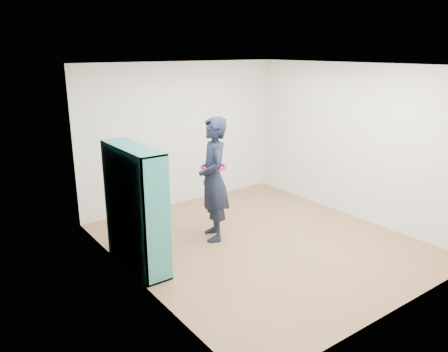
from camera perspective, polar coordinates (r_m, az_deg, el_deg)
floor at (r=6.71m, az=4.82°, el=-8.54°), size 4.50×4.50×0.00m
ceiling at (r=6.09m, az=5.41°, el=14.24°), size 4.50×4.50×0.00m
wall_left at (r=5.23m, az=-11.71°, el=-0.87°), size 0.02×4.50×2.60m
wall_right at (r=7.71m, az=16.44°, el=4.33°), size 0.02×4.50×2.60m
wall_back at (r=8.06m, az=-5.47°, el=5.43°), size 4.00×0.02×2.60m
wall_front at (r=4.88m, az=22.68°, el=-3.07°), size 4.00×0.02×2.60m
bookshelf at (r=5.80m, az=-11.66°, el=-4.32°), size 0.36×1.23×1.64m
person at (r=6.50m, az=-1.37°, el=-0.43°), size 0.68×0.81×1.88m
smartphone at (r=6.51m, az=-2.72°, el=0.71°), size 0.03×0.10×0.12m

